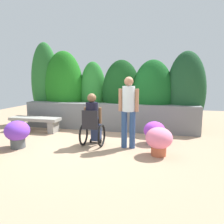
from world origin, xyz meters
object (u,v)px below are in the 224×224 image
Objects in this scene: stone_bench at (35,122)px; person_in_wheelchair at (93,122)px; flower_pot_red_accent at (159,140)px; flower_pot_terracotta_by_wall at (17,133)px; person_standing_companion at (128,107)px; flower_pot_purple_near at (154,132)px.

person_in_wheelchair is (2.29, -0.97, 0.31)m from stone_bench.
person_in_wheelchair is 1.70m from flower_pot_red_accent.
flower_pot_terracotta_by_wall is at bearing -62.23° from stone_bench.
person_standing_companion is 2.78m from flower_pot_terracotta_by_wall.
flower_pot_red_accent is (3.93, -1.31, 0.04)m from stone_bench.
stone_bench is 4.14m from flower_pot_red_accent.
flower_pot_purple_near is 0.87× the size of flower_pot_terracotta_by_wall.
flower_pot_terracotta_by_wall is (-3.24, -1.16, 0.08)m from flower_pot_purple_near.
flower_pot_terracotta_by_wall is at bearing -175.25° from flower_pot_red_accent.
stone_bench is 1.24× the size of person_in_wheelchair.
person_in_wheelchair is 1.86m from flower_pot_terracotta_by_wall.
flower_pot_purple_near is at bearing 99.02° from flower_pot_red_accent.
person_standing_companion reaches higher than flower_pot_terracotta_by_wall.
flower_pot_terracotta_by_wall is (-2.63, -0.65, -0.62)m from person_standing_companion.
person_standing_companion reaches higher than stone_bench.
person_standing_companion is at bearing 7.75° from person_in_wheelchair.
flower_pot_purple_near is (0.61, 0.51, -0.70)m from person_standing_companion.
person_in_wheelchair reaches higher than stone_bench.
stone_bench is at bearing 161.60° from flower_pot_red_accent.
person_standing_companion is 2.73× the size of flower_pot_red_accent.
stone_bench is 2.60× the size of flower_pot_red_accent.
person_in_wheelchair reaches higher than flower_pot_purple_near.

